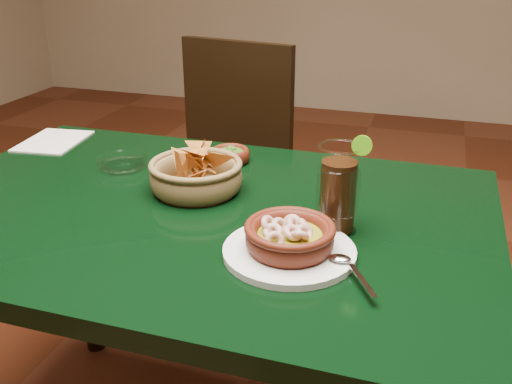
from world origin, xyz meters
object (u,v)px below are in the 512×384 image
(chip_basket, at_px, (196,175))
(cola_drink, at_px, (338,190))
(dining_table, at_px, (196,249))
(dining_chair, at_px, (219,174))
(shrimp_plate, at_px, (290,240))

(chip_basket, height_order, cola_drink, cola_drink)
(dining_table, bearing_deg, chip_basket, 109.24)
(dining_chair, bearing_deg, cola_drink, -54.03)
(dining_table, xyz_separation_m, cola_drink, (0.30, -0.01, 0.18))
(chip_basket, bearing_deg, cola_drink, -15.23)
(dining_chair, height_order, shrimp_plate, dining_chair)
(cola_drink, bearing_deg, dining_table, 177.72)
(shrimp_plate, relative_size, chip_basket, 1.20)
(dining_table, distance_m, chip_basket, 0.16)
(chip_basket, xyz_separation_m, cola_drink, (0.32, -0.09, 0.04))
(cola_drink, bearing_deg, shrimp_plate, -116.49)
(shrimp_plate, distance_m, chip_basket, 0.33)
(cola_drink, bearing_deg, dining_chair, 125.97)
(dining_chair, bearing_deg, dining_table, -72.16)
(dining_table, relative_size, shrimp_plate, 4.29)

